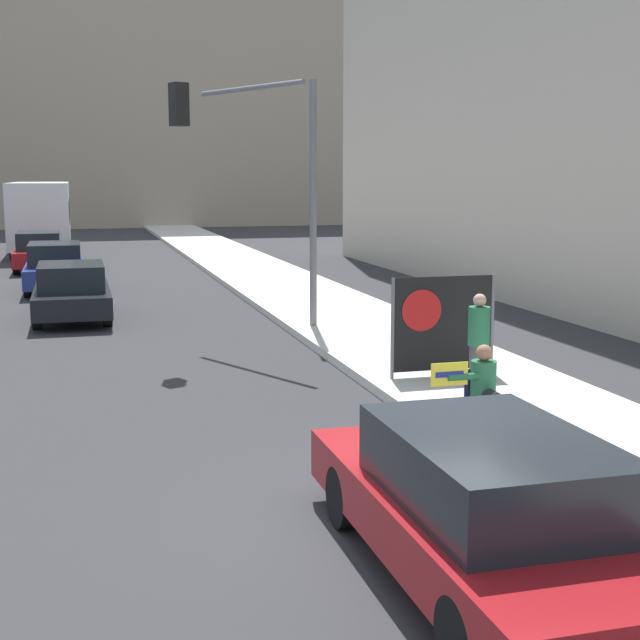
{
  "coord_description": "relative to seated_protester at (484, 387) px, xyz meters",
  "views": [
    {
      "loc": [
        -3.27,
        -8.02,
        3.58
      ],
      "look_at": [
        0.7,
        6.4,
        1.16
      ],
      "focal_mm": 50.0,
      "sensor_mm": 36.0,
      "label": 1
    }
  ],
  "objects": [
    {
      "name": "parked_car_curbside",
      "position": [
        -1.78,
        -3.7,
        -0.11
      ],
      "size": [
        1.87,
        4.78,
        1.41
      ],
      "color": "maroon",
      "rests_on": "ground_plane"
    },
    {
      "name": "seated_protester",
      "position": [
        0.0,
        0.0,
        0.0
      ],
      "size": [
        0.99,
        0.77,
        1.2
      ],
      "rotation": [
        0.0,
        0.0,
        0.17
      ],
      "color": "#474C56",
      "rests_on": "sidewalk_curb"
    },
    {
      "name": "pedestrian_behind",
      "position": [
        1.85,
        4.46,
        0.17
      ],
      "size": [
        0.34,
        0.34,
        1.6
      ],
      "rotation": [
        0.0,
        0.0,
        5.49
      ],
      "color": "black",
      "rests_on": "sidewalk_curb"
    },
    {
      "name": "traffic_light_pole",
      "position": [
        -1.14,
        8.51,
        3.14
      ],
      "size": [
        3.43,
        3.2,
        5.53
      ],
      "color": "slate",
      "rests_on": "sidewalk_curb"
    },
    {
      "name": "protest_banner",
      "position": [
        0.86,
        3.44,
        0.27
      ],
      "size": [
        1.91,
        0.06,
        1.72
      ],
      "color": "slate",
      "rests_on": "sidewalk_curb"
    },
    {
      "name": "ground_plane",
      "position": [
        -1.9,
        -2.51,
        -0.82
      ],
      "size": [
        160.0,
        160.0,
        0.0
      ],
      "primitive_type": "plane",
      "color": "#303033"
    },
    {
      "name": "city_bus_on_road",
      "position": [
        -6.64,
        33.4,
        1.08
      ],
      "size": [
        2.57,
        10.45,
        3.29
      ],
      "color": "silver",
      "rests_on": "ground_plane"
    },
    {
      "name": "building_backdrop_far",
      "position": [
        -3.9,
        58.92,
        10.34
      ],
      "size": [
        52.0,
        12.0,
        22.32
      ],
      "color": "gray",
      "rests_on": "ground_plane"
    },
    {
      "name": "car_on_road_midblock",
      "position": [
        -5.8,
        18.52,
        -0.06
      ],
      "size": [
        1.8,
        4.53,
        1.53
      ],
      "color": "navy",
      "rests_on": "ground_plane"
    },
    {
      "name": "car_on_road_nearest",
      "position": [
        -5.3,
        12.54,
        -0.1
      ],
      "size": [
        1.83,
        4.39,
        1.43
      ],
      "color": "black",
      "rests_on": "ground_plane"
    },
    {
      "name": "jogger_on_sidewalk",
      "position": [
        0.87,
        2.03,
        0.17
      ],
      "size": [
        0.34,
        0.34,
        1.6
      ],
      "rotation": [
        0.0,
        0.0,
        2.55
      ],
      "color": "#424247",
      "rests_on": "sidewalk_curb"
    },
    {
      "name": "sidewalk_curb",
      "position": [
        1.24,
        12.49,
        -0.73
      ],
      "size": [
        3.47,
        90.0,
        0.17
      ],
      "primitive_type": "cube",
      "color": "beige",
      "rests_on": "ground_plane"
    },
    {
      "name": "car_on_road_distant",
      "position": [
        -6.51,
        25.07,
        -0.08
      ],
      "size": [
        1.8,
        4.31,
        1.49
      ],
      "color": "maroon",
      "rests_on": "ground_plane"
    }
  ]
}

